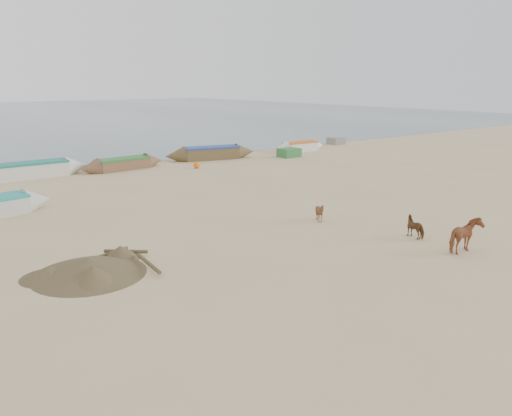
{
  "coord_description": "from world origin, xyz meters",
  "views": [
    {
      "loc": [
        -10.78,
        -10.1,
        5.52
      ],
      "look_at": [
        0.0,
        4.0,
        1.0
      ],
      "focal_mm": 35.0,
      "sensor_mm": 36.0,
      "label": 1
    }
  ],
  "objects": [
    {
      "name": "ground",
      "position": [
        0.0,
        0.0,
        0.0
      ],
      "size": [
        140.0,
        140.0,
        0.0
      ],
      "primitive_type": "plane",
      "color": "tan",
      "rests_on": "ground"
    },
    {
      "name": "cow_adult",
      "position": [
        4.22,
        -1.84,
        0.58
      ],
      "size": [
        1.39,
        0.69,
        1.15
      ],
      "primitive_type": "imported",
      "rotation": [
        0.0,
        0.0,
        1.62
      ],
      "color": "#965431",
      "rests_on": "ground"
    },
    {
      "name": "calf_front",
      "position": [
        3.09,
        3.79,
        0.39
      ],
      "size": [
        0.88,
        0.83,
        0.78
      ],
      "primitive_type": "imported",
      "rotation": [
        0.0,
        0.0,
        -1.23
      ],
      "color": "#57341B",
      "rests_on": "ground"
    },
    {
      "name": "calf_right",
      "position": [
        4.41,
        0.16,
        0.39
      ],
      "size": [
        0.86,
        0.93,
        0.78
      ],
      "primitive_type": "imported",
      "rotation": [
        0.0,
        0.0,
        1.86
      ],
      "color": "brown",
      "rests_on": "ground"
    },
    {
      "name": "debris_pile",
      "position": [
        -6.33,
        3.8,
        0.26
      ],
      "size": [
        3.85,
        3.85,
        0.52
      ],
      "primitive_type": "cone",
      "rotation": [
        0.0,
        0.0,
        0.18
      ],
      "color": "brown",
      "rests_on": "ground"
    },
    {
      "name": "waterline_canoes",
      "position": [
        -1.37,
        20.38,
        0.43
      ],
      "size": [
        45.79,
        3.22,
        0.94
      ],
      "color": "brown",
      "rests_on": "ground"
    },
    {
      "name": "beach_clutter",
      "position": [
        4.38,
        19.46,
        0.3
      ],
      "size": [
        47.15,
        5.09,
        0.64
      ],
      "color": "#32704C",
      "rests_on": "ground"
    }
  ]
}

